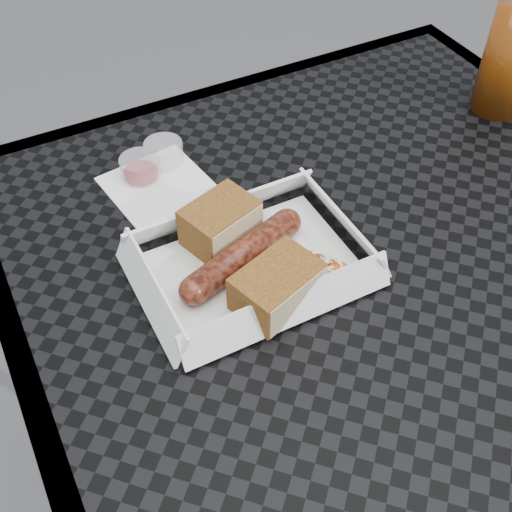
{
  "coord_description": "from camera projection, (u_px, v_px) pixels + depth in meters",
  "views": [
    {
      "loc": [
        -0.34,
        -0.38,
        1.28
      ],
      "look_at": [
        -0.13,
        0.03,
        0.78
      ],
      "focal_mm": 45.0,
      "sensor_mm": 36.0,
      "label": 1
    }
  ],
  "objects": [
    {
      "name": "ground",
      "position": [
        321.0,
        510.0,
        1.27
      ],
      "size": [
        60.0,
        60.0,
        0.0
      ],
      "primitive_type": "plane",
      "color": "#58585B",
      "rests_on": "ground"
    },
    {
      "name": "patio_table",
      "position": [
        362.0,
        297.0,
        0.78
      ],
      "size": [
        0.8,
        0.8,
        0.74
      ],
      "color": "black",
      "rests_on": "ground"
    },
    {
      "name": "food_tray",
      "position": [
        252.0,
        267.0,
        0.71
      ],
      "size": [
        0.22,
        0.15,
        0.0
      ],
      "primitive_type": "cube",
      "color": "white",
      "rests_on": "patio_table"
    },
    {
      "name": "bratwurst",
      "position": [
        243.0,
        255.0,
        0.7
      ],
      "size": [
        0.17,
        0.08,
        0.03
      ],
      "rotation": [
        0.0,
        0.0,
        0.31
      ],
      "color": "maroon",
      "rests_on": "food_tray"
    },
    {
      "name": "bread_near",
      "position": [
        220.0,
        223.0,
        0.72
      ],
      "size": [
        0.09,
        0.08,
        0.05
      ],
      "primitive_type": "cube",
      "rotation": [
        0.0,
        0.0,
        0.31
      ],
      "color": "brown",
      "rests_on": "food_tray"
    },
    {
      "name": "bread_far",
      "position": [
        277.0,
        286.0,
        0.66
      ],
      "size": [
        0.1,
        0.08,
        0.05
      ],
      "primitive_type": "cube",
      "rotation": [
        0.0,
        0.0,
        0.31
      ],
      "color": "brown",
      "rests_on": "food_tray"
    },
    {
      "name": "veg_garnish",
      "position": [
        327.0,
        265.0,
        0.71
      ],
      "size": [
        0.03,
        0.03,
        0.0
      ],
      "color": "#DB4809",
      "rests_on": "food_tray"
    },
    {
      "name": "napkin",
      "position": [
        158.0,
        186.0,
        0.81
      ],
      "size": [
        0.14,
        0.14,
        0.0
      ],
      "primitive_type": "cube",
      "rotation": [
        0.0,
        0.0,
        0.14
      ],
      "color": "white",
      "rests_on": "patio_table"
    },
    {
      "name": "condiment_cup_sauce",
      "position": [
        140.0,
        168.0,
        0.81
      ],
      "size": [
        0.05,
        0.05,
        0.03
      ],
      "primitive_type": "cylinder",
      "color": "maroon",
      "rests_on": "patio_table"
    },
    {
      "name": "condiment_cup_empty",
      "position": [
        164.0,
        153.0,
        0.83
      ],
      "size": [
        0.05,
        0.05,
        0.03
      ],
      "primitive_type": "cylinder",
      "color": "silver",
      "rests_on": "patio_table"
    },
    {
      "name": "drink_glass",
      "position": [
        509.0,
        60.0,
        0.87
      ],
      "size": [
        0.07,
        0.07,
        0.15
      ],
      "primitive_type": "cylinder",
      "color": "#602A08",
      "rests_on": "patio_table"
    }
  ]
}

